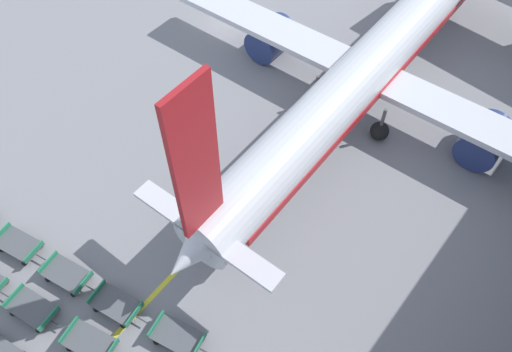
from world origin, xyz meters
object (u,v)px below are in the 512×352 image
airplane (376,60)px  baggage_dolly_row_far_col_c (67,275)px  baggage_dolly_row_mid_b_col_d (90,343)px  baggage_dolly_row_far_col_b (19,245)px  baggage_dolly_row_far_col_d (116,305)px  baggage_dolly_row_far_col_e (178,337)px  baggage_dolly_row_mid_b_col_c (33,309)px

airplane → baggage_dolly_row_far_col_c: bearing=-102.2°
airplane → baggage_dolly_row_mid_b_col_d: (-1.02, -25.08, -2.89)m
baggage_dolly_row_mid_b_col_d → baggage_dolly_row_far_col_b: 7.81m
airplane → baggage_dolly_row_far_col_b: size_ratio=12.17×
baggage_dolly_row_far_col_b → baggage_dolly_row_far_col_c: bearing=9.5°
baggage_dolly_row_far_col_b → baggage_dolly_row_far_col_d: 7.29m
baggage_dolly_row_far_col_d → baggage_dolly_row_far_col_e: (3.79, 0.89, 0.00)m
baggage_dolly_row_mid_b_col_d → baggage_dolly_row_far_col_c: (-4.04, 1.61, 0.00)m
airplane → baggage_dolly_row_far_col_e: size_ratio=12.16×
airplane → baggage_dolly_row_far_col_c: (-5.06, -23.47, -2.89)m
baggage_dolly_row_far_col_d → baggage_dolly_row_far_col_c: bearing=-170.2°
baggage_dolly_row_mid_b_col_c → baggage_dolly_row_far_col_c: 2.44m
baggage_dolly_row_far_col_d → baggage_dolly_row_mid_b_col_c: bearing=-137.1°
baggage_dolly_row_far_col_b → baggage_dolly_row_mid_b_col_d: bearing=-7.3°
airplane → baggage_dolly_row_far_col_d: bearing=-93.9°
baggage_dolly_row_far_col_b → baggage_dolly_row_far_col_d: same height
baggage_dolly_row_far_col_e → baggage_dolly_row_far_col_c: bearing=-168.4°
baggage_dolly_row_far_col_b → airplane: bearing=70.0°
baggage_dolly_row_mid_b_col_d → baggage_dolly_row_far_col_b: size_ratio=1.00×
baggage_dolly_row_far_col_d → airplane: bearing=86.1°
baggage_dolly_row_mid_b_col_c → baggage_dolly_row_mid_b_col_d: same height
baggage_dolly_row_far_col_d → baggage_dolly_row_far_col_e: bearing=13.3°
baggage_dolly_row_mid_b_col_c → baggage_dolly_row_mid_b_col_d: 3.91m
baggage_dolly_row_far_col_e → airplane: bearing=95.7°
baggage_dolly_row_far_col_c → baggage_dolly_row_far_col_b: bearing=-170.5°
baggage_dolly_row_mid_b_col_c → baggage_dolly_row_far_col_c: size_ratio=1.00×
baggage_dolly_row_far_col_b → baggage_dolly_row_far_col_e: 11.18m
baggage_dolly_row_far_col_e → baggage_dolly_row_mid_b_col_d: bearing=-136.1°
baggage_dolly_row_mid_b_col_d → baggage_dolly_row_far_col_e: size_ratio=1.00×
airplane → baggage_dolly_row_far_col_b: (-8.77, -24.10, -2.89)m
airplane → baggage_dolly_row_far_col_c: 24.19m
baggage_dolly_row_far_col_b → baggage_dolly_row_mid_b_col_c: bearing=-24.7°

